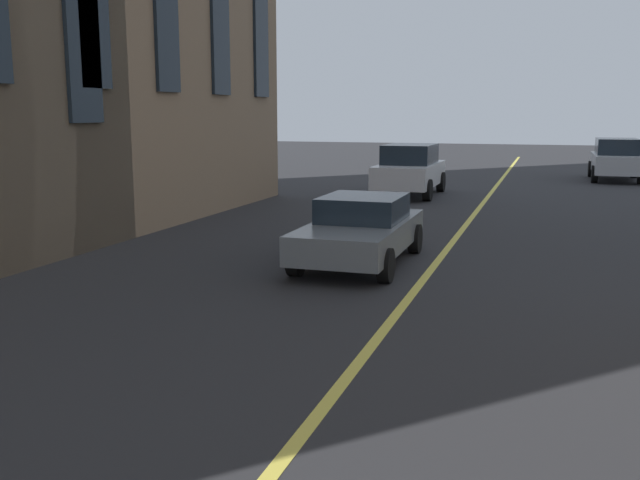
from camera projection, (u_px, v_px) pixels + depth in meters
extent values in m
cube|color=#D8C64C|center=(405.00, 302.00, 11.56)|extent=(80.00, 0.16, 0.01)
cube|color=silver|center=(410.00, 174.00, 26.34)|extent=(4.70, 1.95, 0.80)
cube|color=#19232D|center=(410.00, 154.00, 26.21)|extent=(2.58, 1.72, 0.70)
cylinder|color=black|center=(428.00, 190.00, 24.68)|extent=(0.76, 0.27, 0.76)
cylinder|color=black|center=(375.00, 188.00, 25.24)|extent=(0.76, 0.27, 0.76)
cylinder|color=black|center=(441.00, 182.00, 27.58)|extent=(0.76, 0.27, 0.76)
cylinder|color=black|center=(393.00, 181.00, 28.15)|extent=(0.76, 0.27, 0.76)
cube|color=slate|center=(360.00, 235.00, 14.43)|extent=(4.40, 1.80, 0.55)
cube|color=#19232D|center=(363.00, 208.00, 14.54)|extent=(1.85, 1.58, 0.50)
cylinder|color=black|center=(386.00, 265.00, 12.86)|extent=(0.64, 0.22, 0.64)
cylinder|color=black|center=(296.00, 259.00, 13.38)|extent=(0.64, 0.22, 0.64)
cylinder|color=black|center=(415.00, 239.00, 15.58)|extent=(0.64, 0.22, 0.64)
cylinder|color=black|center=(339.00, 235.00, 16.10)|extent=(0.64, 0.22, 0.64)
cube|color=#B7BABF|center=(616.00, 163.00, 32.12)|extent=(4.70, 1.95, 0.80)
cube|color=#19232D|center=(617.00, 146.00, 31.99)|extent=(2.58, 1.72, 0.70)
cylinder|color=black|center=(591.00, 169.00, 33.93)|extent=(0.76, 0.27, 0.76)
cylinder|color=black|center=(634.00, 170.00, 33.36)|extent=(0.76, 0.27, 0.76)
cylinder|color=black|center=(595.00, 174.00, 31.02)|extent=(0.76, 0.27, 0.76)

